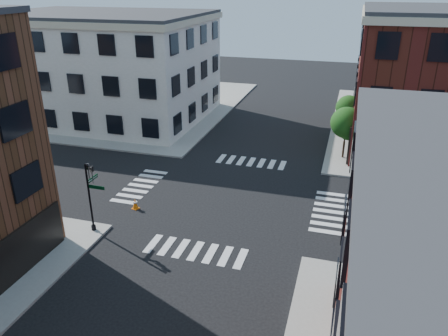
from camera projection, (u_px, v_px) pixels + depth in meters
The scene contains 8 objects.
ground at pixel (229, 198), 31.41m from camera, with size 120.00×120.00×0.00m, color black.
sidewalk_nw at pixel (115, 103), 55.33m from camera, with size 30.00×30.00×0.15m, color gray.
building_nw at pixel (104, 67), 48.26m from camera, with size 22.00×16.00×11.00m, color silver.
tree_near at pixel (347, 124), 36.95m from camera, with size 2.69×2.69×4.49m.
tree_far at pixel (349, 109), 42.34m from camera, with size 2.43×2.43×4.07m.
signal_pole at pixel (91, 190), 26.16m from camera, with size 1.29×1.24×4.60m.
box_truck at pixel (417, 217), 25.54m from camera, with size 7.31×2.87×3.24m.
traffic_cone at pixel (135, 204), 29.78m from camera, with size 0.52×0.52×0.78m.
Camera 1 is at (7.62, -26.91, 14.47)m, focal length 35.00 mm.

